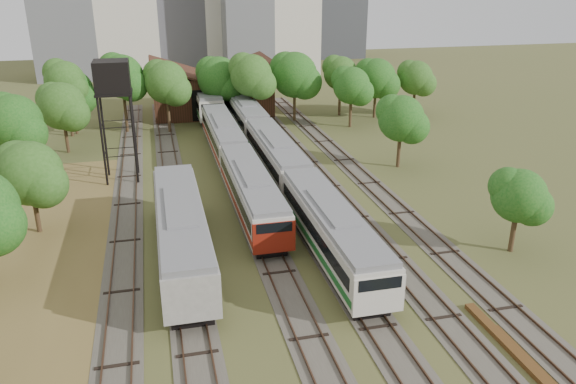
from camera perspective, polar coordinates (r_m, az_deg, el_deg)
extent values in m
plane|color=#475123|center=(29.52, 7.83, -17.50)|extent=(240.00, 240.00, 0.00)
cube|color=brown|center=(35.65, -26.51, -12.28)|extent=(14.00, 60.00, 0.04)
cube|color=#4C473D|center=(49.82, -16.01, -1.23)|extent=(2.60, 80.00, 0.06)
cube|color=#472D1E|center=(49.84, -16.84, -1.20)|extent=(0.08, 80.00, 0.14)
cube|color=#472D1E|center=(49.75, -15.19, -1.06)|extent=(0.08, 80.00, 0.14)
cube|color=#4C473D|center=(49.75, -11.42, -0.83)|extent=(2.60, 80.00, 0.06)
cube|color=#472D1E|center=(49.71, -12.25, -0.81)|extent=(0.08, 80.00, 0.14)
cube|color=#472D1E|center=(49.74, -10.60, -0.67)|extent=(0.08, 80.00, 0.14)
cube|color=#4C473D|center=(50.24, -4.59, -0.24)|extent=(2.60, 80.00, 0.06)
cube|color=#472D1E|center=(50.11, -5.40, -0.21)|extent=(0.08, 80.00, 0.14)
cube|color=#472D1E|center=(50.32, -3.78, -0.07)|extent=(0.08, 80.00, 0.14)
cube|color=#4C473D|center=(50.96, -0.15, 0.15)|extent=(2.60, 80.00, 0.06)
cube|color=#472D1E|center=(50.78, -0.93, 0.18)|extent=(0.08, 80.00, 0.14)
cube|color=#472D1E|center=(51.09, 0.64, 0.31)|extent=(0.08, 80.00, 0.14)
cube|color=#4C473D|center=(51.98, 4.14, 0.52)|extent=(2.60, 80.00, 0.06)
cube|color=#472D1E|center=(51.75, 3.39, 0.55)|extent=(0.08, 80.00, 0.14)
cube|color=#472D1E|center=(52.16, 4.90, 0.68)|extent=(0.08, 80.00, 0.14)
cube|color=#4C473D|center=(53.28, 8.25, 0.88)|extent=(2.60, 80.00, 0.06)
cube|color=#472D1E|center=(53.00, 7.53, 0.91)|extent=(0.08, 80.00, 0.14)
cube|color=#472D1E|center=(53.51, 8.97, 1.03)|extent=(0.08, 80.00, 0.14)
cube|color=black|center=(45.93, -3.67, -1.84)|extent=(2.19, 15.64, 0.80)
cube|color=beige|center=(45.31, -3.72, 0.07)|extent=(2.89, 17.00, 2.49)
cube|color=black|center=(45.20, -3.73, 0.42)|extent=(2.95, 15.64, 0.85)
cube|color=slate|center=(44.81, -3.76, 1.77)|extent=(2.66, 16.66, 0.36)
cube|color=maroon|center=(45.57, -3.70, -0.75)|extent=(2.95, 16.66, 0.45)
cube|color=maroon|center=(37.74, -1.43, -4.62)|extent=(2.93, 0.25, 2.24)
cube|color=black|center=(62.24, -6.54, 4.32)|extent=(2.19, 15.64, 0.80)
cube|color=beige|center=(61.78, -6.61, 5.78)|extent=(2.89, 17.00, 2.49)
cube|color=black|center=(61.70, -6.62, 6.05)|extent=(2.95, 15.64, 0.85)
cube|color=slate|center=(61.42, -6.66, 7.06)|extent=(2.66, 16.66, 0.36)
cube|color=maroon|center=(61.97, -6.58, 5.16)|extent=(2.95, 16.66, 0.45)
cube|color=black|center=(39.27, 4.37, -6.05)|extent=(2.25, 15.64, 0.82)
cube|color=beige|center=(38.53, 4.43, -3.82)|extent=(2.96, 17.00, 2.55)
cube|color=black|center=(38.40, 4.45, -3.41)|extent=(3.02, 15.64, 0.87)
cube|color=slate|center=(37.93, 4.50, -1.83)|extent=(2.73, 16.66, 0.37)
cube|color=#165A21|center=(38.83, 4.40, -4.78)|extent=(3.02, 16.66, 0.46)
cube|color=beige|center=(31.63, 9.19, -10.32)|extent=(3.00, 0.25, 2.30)
cube|color=black|center=(54.83, -1.22, 2.12)|extent=(2.25, 15.64, 0.82)
cube|color=beige|center=(54.30, -1.23, 3.80)|extent=(2.96, 17.00, 2.55)
cube|color=black|center=(54.21, -1.23, 4.11)|extent=(3.02, 15.64, 0.87)
cube|color=slate|center=(53.88, -1.24, 5.28)|extent=(2.73, 16.66, 0.37)
cube|color=#165A21|center=(54.52, -1.22, 3.08)|extent=(3.02, 16.66, 0.46)
cube|color=black|center=(71.30, -4.29, 6.60)|extent=(2.25, 15.64, 0.82)
cube|color=beige|center=(70.89, -4.33, 7.92)|extent=(2.96, 17.00, 2.55)
cube|color=black|center=(70.82, -4.33, 8.16)|extent=(3.02, 15.64, 0.87)
cube|color=slate|center=(70.57, -4.36, 9.07)|extent=(2.73, 16.66, 0.37)
cube|color=#165A21|center=(71.06, -4.31, 7.36)|extent=(3.02, 16.66, 0.46)
cube|color=black|center=(80.02, -8.31, 8.07)|extent=(2.37, 14.72, 0.86)
cube|color=beige|center=(79.64, -8.37, 9.32)|extent=(3.12, 16.00, 2.69)
cube|color=black|center=(79.58, -8.39, 9.55)|extent=(3.18, 14.72, 0.92)
cube|color=slate|center=(79.34, -8.43, 10.41)|extent=(2.87, 15.68, 0.39)
cube|color=#165A21|center=(79.80, -8.34, 8.79)|extent=(3.18, 15.68, 0.48)
cube|color=beige|center=(71.94, -7.72, 7.97)|extent=(3.16, 0.25, 2.42)
cube|color=black|center=(39.40, -10.60, -6.24)|extent=(2.40, 16.56, 0.87)
cube|color=gray|center=(38.62, -10.78, -3.87)|extent=(3.16, 18.00, 2.72)
cube|color=black|center=(38.48, -10.82, -3.43)|extent=(3.22, 16.56, 0.93)
cube|color=slate|center=(37.99, -10.94, -1.74)|extent=(2.91, 17.64, 0.39)
cylinder|color=black|center=(53.75, -18.33, 4.78)|extent=(0.21, 0.21, 8.24)
cylinder|color=black|center=(53.57, -15.36, 5.05)|extent=(0.21, 0.21, 8.24)
cylinder|color=black|center=(56.42, -18.16, 5.55)|extent=(0.21, 0.21, 8.24)
cylinder|color=black|center=(56.25, -15.33, 5.81)|extent=(0.21, 0.21, 8.24)
cube|color=black|center=(54.04, -17.27, 9.61)|extent=(3.25, 3.25, 0.20)
cube|color=black|center=(53.78, -17.45, 11.16)|extent=(3.09, 3.09, 2.78)
cube|color=brown|center=(32.55, 21.81, -14.59)|extent=(0.57, 8.51, 0.28)
cube|color=brown|center=(31.57, 23.96, -16.22)|extent=(0.46, 7.43, 0.24)
cube|color=#352013|center=(81.16, -7.80, 9.96)|extent=(16.00, 11.00, 5.50)
cube|color=#352013|center=(80.28, -10.82, 12.09)|extent=(8.45, 11.55, 2.96)
cube|color=#352013|center=(81.08, -5.04, 12.47)|extent=(8.45, 11.55, 2.96)
cube|color=black|center=(75.96, -7.31, 8.79)|extent=(6.40, 0.15, 4.12)
cylinder|color=#382616|center=(46.29, -24.23, -1.62)|extent=(0.36, 0.36, 3.73)
sphere|color=#155015|center=(45.35, -24.77, 1.74)|extent=(4.78, 4.78, 4.78)
cylinder|color=#382616|center=(56.26, -25.46, 2.69)|extent=(0.36, 0.36, 4.89)
sphere|color=#155015|center=(55.31, -26.07, 6.39)|extent=(4.90, 4.90, 4.90)
cylinder|color=#382616|center=(66.20, -21.62, 5.45)|extent=(0.36, 0.36, 4.06)
sphere|color=#155015|center=(65.50, -21.99, 8.09)|extent=(5.08, 5.08, 5.08)
cylinder|color=#382616|center=(73.83, -20.84, 7.11)|extent=(0.36, 0.36, 4.15)
sphere|color=#155015|center=(73.19, -21.17, 9.54)|extent=(5.24, 5.24, 5.24)
cylinder|color=#382616|center=(72.78, -21.31, 7.31)|extent=(0.36, 0.36, 5.26)
sphere|color=#155015|center=(72.01, -21.74, 10.45)|extent=(4.65, 4.65, 4.65)
cylinder|color=#382616|center=(72.58, -16.19, 7.95)|extent=(0.36, 0.36, 5.42)
sphere|color=#155015|center=(71.80, -16.53, 11.20)|extent=(5.22, 5.22, 5.22)
cylinder|color=#382616|center=(71.29, -12.04, 7.87)|extent=(0.36, 0.36, 4.87)
sphere|color=#155015|center=(70.54, -12.27, 10.84)|extent=(5.16, 5.16, 5.16)
cylinder|color=#382616|center=(75.53, -6.92, 8.78)|extent=(0.36, 0.36, 4.52)
sphere|color=#155015|center=(74.86, -7.04, 11.39)|extent=(5.58, 5.58, 5.58)
cylinder|color=#382616|center=(71.83, -3.67, 8.54)|extent=(0.36, 0.36, 5.24)
sphere|color=#155015|center=(71.06, -3.75, 11.73)|extent=(5.20, 5.20, 5.20)
cylinder|color=#382616|center=(75.38, 0.66, 9.02)|extent=(0.36, 0.36, 4.81)
sphere|color=#155015|center=(74.68, 0.67, 11.81)|extent=(5.92, 5.92, 5.92)
cylinder|color=#382616|center=(78.91, 5.27, 9.39)|extent=(0.36, 0.36, 4.55)
sphere|color=#155015|center=(78.26, 5.36, 11.91)|extent=(4.58, 4.58, 4.58)
cylinder|color=#382616|center=(78.20, 8.81, 8.99)|extent=(0.36, 0.36, 4.20)
sphere|color=#155015|center=(77.59, 8.94, 11.33)|extent=(5.29, 5.29, 5.29)
cylinder|color=#382616|center=(80.71, 12.67, 9.06)|extent=(0.36, 0.36, 4.06)
sphere|color=#155015|center=(80.13, 12.85, 11.25)|extent=(4.62, 4.62, 4.62)
cylinder|color=#382616|center=(42.49, 21.93, -3.57)|extent=(0.36, 0.36, 3.32)
sphere|color=#155015|center=(41.54, 22.41, -0.35)|extent=(3.74, 3.74, 3.74)
cylinder|color=#382616|center=(57.91, 11.21, 4.39)|extent=(0.36, 0.36, 3.96)
sphere|color=#155015|center=(57.11, 11.43, 7.33)|extent=(4.61, 4.61, 4.61)
cylinder|color=#382616|center=(72.78, 6.36, 8.20)|extent=(0.36, 0.36, 4.19)
sphere|color=#155015|center=(72.12, 6.47, 10.70)|extent=(4.67, 4.67, 4.67)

